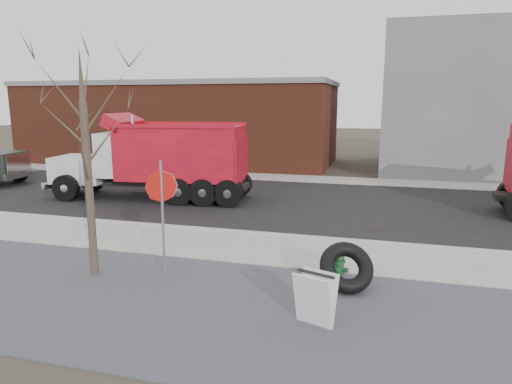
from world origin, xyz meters
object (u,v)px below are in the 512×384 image
(fire_hydrant, at_px, (339,270))
(dump_truck_red_b, at_px, (158,157))
(truck_tire, at_px, (347,267))
(stop_sign, at_px, (162,198))
(sandwich_board, at_px, (315,299))

(fire_hydrant, height_order, dump_truck_red_b, dump_truck_red_b)
(truck_tire, distance_m, stop_sign, 4.36)
(truck_tire, relative_size, sandwich_board, 1.48)
(fire_hydrant, height_order, stop_sign, stop_sign)
(fire_hydrant, height_order, truck_tire, truck_tire)
(dump_truck_red_b, bearing_deg, truck_tire, 132.08)
(stop_sign, bearing_deg, dump_truck_red_b, 101.63)
(stop_sign, height_order, dump_truck_red_b, dump_truck_red_b)
(truck_tire, bearing_deg, stop_sign, -176.62)
(stop_sign, xyz_separation_m, sandwich_board, (3.74, -1.52, -1.31))
(dump_truck_red_b, bearing_deg, sandwich_board, 124.50)
(fire_hydrant, relative_size, stop_sign, 0.28)
(truck_tire, xyz_separation_m, sandwich_board, (-0.42, -1.77, 0.01))
(dump_truck_red_b, bearing_deg, stop_sign, 112.17)
(fire_hydrant, xyz_separation_m, dump_truck_red_b, (-8.07, 7.17, 1.42))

